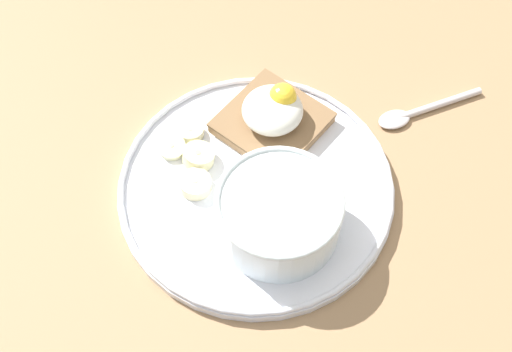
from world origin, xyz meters
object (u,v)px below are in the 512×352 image
banana_slice_right (195,184)px  oatmeal_bowl (279,214)px  spoon (417,112)px  poached_egg (274,108)px  banana_slice_front (190,132)px  banana_slice_left (199,156)px  toast_slice (272,122)px  banana_slice_back (172,147)px

banana_slice_right → oatmeal_bowl: bearing=163.8°
oatmeal_bowl → spoon: size_ratio=1.08×
spoon → poached_egg: bearing=21.0°
banana_slice_right → spoon: 25.65cm
banana_slice_front → banana_slice_left: (-1.74, 2.96, 0.29)cm
banana_slice_right → spoon: (-20.78, -14.98, -1.28)cm
oatmeal_bowl → poached_egg: oatmeal_bowl is taller
toast_slice → banana_slice_left: 8.73cm
toast_slice → banana_slice_back: (9.45, 5.27, -0.26)cm
toast_slice → banana_slice_right: 10.84cm
poached_egg → banana_slice_left: (6.56, 6.12, -2.18)cm
poached_egg → spoon: size_ratio=0.57×
poached_egg → banana_slice_front: poached_egg is taller
banana_slice_front → banana_slice_right: 6.56cm
banana_slice_right → banana_slice_left: bearing=-80.3°
toast_slice → banana_slice_left: (6.43, 5.91, 0.04)cm
banana_slice_back → banana_slice_right: size_ratio=0.82×
toast_slice → banana_slice_right: size_ratio=2.94×
oatmeal_bowl → banana_slice_front: 14.48cm
toast_slice → poached_egg: (-0.13, -0.21, 2.22)cm
poached_egg → banana_slice_back: size_ratio=1.73×
oatmeal_bowl → spoon: 21.45cm
toast_slice → poached_egg: size_ratio=2.06×
poached_egg → banana_slice_right: bearing=57.1°
oatmeal_bowl → poached_egg: bearing=-75.9°
poached_egg → banana_slice_right: poached_egg is taller
banana_slice_left → banana_slice_right: banana_slice_left is taller
toast_slice → banana_slice_front: bearing=19.8°
toast_slice → banana_slice_back: bearing=29.2°
oatmeal_bowl → banana_slice_left: bearing=-31.3°
toast_slice → banana_slice_front: toast_slice is taller
banana_slice_front → oatmeal_bowl: bearing=142.2°
poached_egg → banana_slice_front: bearing=20.8°
banana_slice_back → banana_slice_right: banana_slice_right is taller
banana_slice_left → banana_slice_back: (3.02, -0.63, -0.30)cm
toast_slice → poached_egg: poached_egg is taller
banana_slice_front → spoon: 24.72cm
toast_slice → banana_slice_back: 10.83cm
banana_slice_left → banana_slice_right: size_ratio=1.06×
poached_egg → toast_slice: bearing=58.4°
toast_slice → spoon: toast_slice is taller
oatmeal_bowl → toast_slice: oatmeal_bowl is taller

